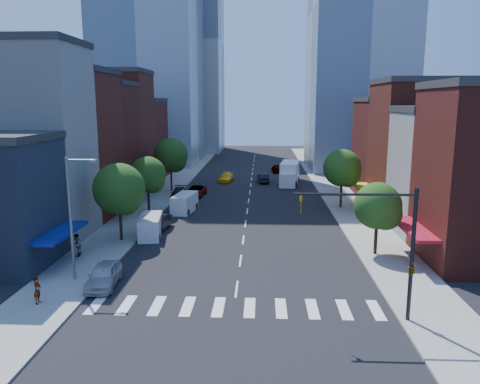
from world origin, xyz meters
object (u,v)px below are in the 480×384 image
object	(u,v)px
cargo_van_near	(150,227)
cargo_van_far	(184,203)
traffic_car_far	(277,168)
pedestrian_near	(37,290)
parked_car_front	(104,275)
pedestrian_far	(76,245)
parked_car_third	(196,191)
parked_car_rear	(179,194)
taxi	(226,177)
parked_car_second	(158,223)
traffic_car_oncoming	(263,178)
box_truck	(289,174)

from	to	relation	value
cargo_van_near	cargo_van_far	xyz separation A→B (m)	(1.55, 10.67, 0.04)
traffic_car_far	pedestrian_near	bearing A→B (deg)	68.89
parked_car_front	traffic_car_far	size ratio (longest dim) A/B	1.08
traffic_car_far	parked_car_front	bearing A→B (deg)	70.99
cargo_van_near	pedestrian_far	bearing A→B (deg)	-133.71
parked_car_front	parked_car_third	world-z (taller)	parked_car_front
parked_car_rear	cargo_van_near	size ratio (longest dim) A/B	1.05
taxi	pedestrian_far	size ratio (longest dim) A/B	2.49
parked_car_front	traffic_car_far	xyz separation A→B (m)	(14.08, 55.94, -0.06)
parked_car_second	parked_car_front	bearing A→B (deg)	-87.47
parked_car_second	traffic_car_oncoming	xyz separation A→B (m)	(10.80, 29.58, -0.05)
cargo_van_near	taxi	distance (m)	32.91
parked_car_front	traffic_car_oncoming	world-z (taller)	parked_car_front
parked_car_front	cargo_van_near	distance (m)	12.44
traffic_car_far	pedestrian_near	world-z (taller)	pedestrian_near
parked_car_second	pedestrian_near	world-z (taller)	pedestrian_near
box_truck	pedestrian_near	size ratio (longest dim) A/B	5.04
traffic_car_far	box_truck	distance (m)	13.09
parked_car_second	box_truck	xyz separation A→B (m)	(15.00, 28.25, 0.86)
traffic_car_oncoming	box_truck	distance (m)	4.50
parked_car_second	cargo_van_near	distance (m)	2.32
parked_car_rear	traffic_car_oncoming	world-z (taller)	parked_car_rear
cargo_van_near	traffic_car_oncoming	size ratio (longest dim) A/B	1.12
cargo_van_far	pedestrian_near	world-z (taller)	cargo_van_far
taxi	traffic_car_far	world-z (taller)	traffic_car_far
parked_car_second	taxi	size ratio (longest dim) A/B	1.00
traffic_car_oncoming	pedestrian_far	world-z (taller)	pedestrian_far
parked_car_second	parked_car_rear	size ratio (longest dim) A/B	0.91
parked_car_front	pedestrian_far	world-z (taller)	pedestrian_far
parked_car_second	pedestrian_near	xyz separation A→B (m)	(-3.83, -18.12, 0.24)
parked_car_front	parked_car_second	bearing A→B (deg)	83.10
pedestrian_far	parked_car_front	bearing A→B (deg)	26.79
parked_car_rear	pedestrian_near	distance (m)	33.83
parked_car_second	pedestrian_near	bearing A→B (deg)	-96.91
cargo_van_near	pedestrian_far	xyz separation A→B (m)	(-4.73, -6.52, 0.10)
parked_car_rear	cargo_van_near	bearing A→B (deg)	-92.96
parked_car_third	pedestrian_near	distance (m)	36.47
parked_car_third	taxi	bearing A→B (deg)	79.48
parked_car_second	traffic_car_oncoming	size ratio (longest dim) A/B	1.06
cargo_van_near	taxi	world-z (taller)	cargo_van_near
parked_car_front	pedestrian_near	world-z (taller)	pedestrian_near
parked_car_second	traffic_car_far	distance (m)	43.35
parked_car_front	traffic_car_far	world-z (taller)	parked_car_front
cargo_van_near	parked_car_front	bearing A→B (deg)	-99.75
parked_car_front	parked_car_second	size ratio (longest dim) A/B	0.98
parked_car_second	traffic_car_far	world-z (taller)	parked_car_second
parked_car_third	pedestrian_far	size ratio (longest dim) A/B	2.60
parked_car_second	cargo_van_near	bearing A→B (deg)	-90.25
taxi	pedestrian_far	bearing A→B (deg)	-97.40
parked_car_front	box_truck	xyz separation A→B (m)	(15.64, 42.98, 0.85)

